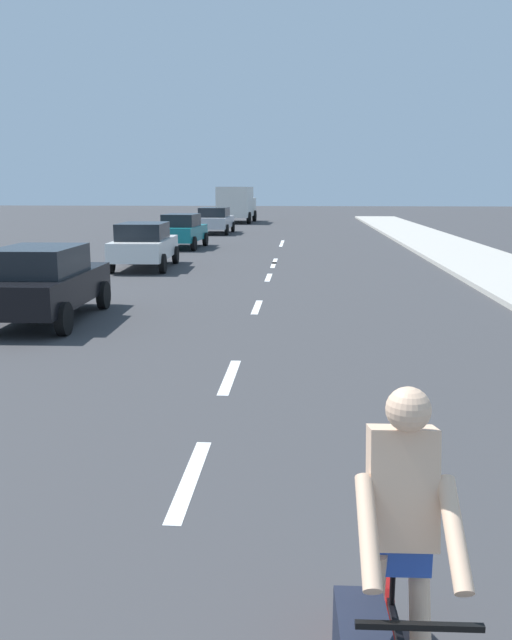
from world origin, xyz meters
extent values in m
plane|color=#38383A|center=(0.00, 20.00, 0.00)|extent=(160.00, 160.00, 0.00)
cube|color=#B2ADA3|center=(7.62, 22.00, 0.07)|extent=(3.60, 80.00, 0.14)
cube|color=white|center=(0.00, 6.50, 0.00)|extent=(0.16, 1.80, 0.01)
cube|color=white|center=(0.00, 9.95, 0.00)|extent=(0.16, 1.80, 0.01)
cube|color=white|center=(0.00, 15.68, 0.00)|extent=(0.16, 1.80, 0.01)
cube|color=white|center=(0.00, 20.80, 0.00)|extent=(0.16, 1.80, 0.01)
cube|color=white|center=(0.00, 24.15, 0.00)|extent=(0.16, 1.80, 0.01)
cube|color=white|center=(0.00, 25.40, 0.00)|extent=(0.16, 1.80, 0.01)
cube|color=white|center=(0.00, 32.44, 0.00)|extent=(0.16, 1.80, 0.01)
cube|color=white|center=(0.00, 34.38, 0.00)|extent=(0.16, 1.80, 0.01)
cylinder|color=red|center=(1.56, 4.25, 0.33)|extent=(0.07, 0.66, 0.66)
cube|color=black|center=(1.57, 3.73, 0.51)|extent=(0.06, 0.95, 0.04)
cylinder|color=black|center=(1.56, 3.94, 0.75)|extent=(0.03, 0.03, 0.48)
cube|color=black|center=(1.58, 3.28, 0.88)|extent=(0.56, 0.05, 0.03)
cube|color=beige|center=(1.57, 3.81, 1.28)|extent=(0.35, 0.33, 0.63)
sphere|color=beige|center=(1.57, 3.75, 1.71)|extent=(0.22, 0.22, 0.22)
cube|color=#2D51B7|center=(1.57, 3.86, 0.95)|extent=(0.33, 0.23, 0.28)
cylinder|color=beige|center=(1.69, 3.81, 0.63)|extent=(0.12, 0.32, 0.62)
cylinder|color=beige|center=(1.45, 3.80, 0.63)|extent=(0.12, 0.20, 0.63)
cylinder|color=beige|center=(1.78, 3.55, 1.18)|extent=(0.10, 0.49, 0.41)
cylinder|color=beige|center=(1.38, 3.54, 1.18)|extent=(0.10, 0.49, 0.41)
cube|color=black|center=(-4.33, 13.82, 0.69)|extent=(1.83, 4.11, 0.64)
cube|color=black|center=(-4.32, 13.62, 1.29)|extent=(1.56, 2.16, 0.56)
cylinder|color=black|center=(-5.22, 15.18, 0.32)|extent=(0.20, 0.65, 0.64)
cylinder|color=black|center=(-3.52, 15.23, 0.32)|extent=(0.20, 0.65, 0.64)
cylinder|color=black|center=(-3.44, 12.47, 0.32)|extent=(0.20, 0.65, 0.64)
cube|color=white|center=(-4.41, 22.91, 0.69)|extent=(1.89, 4.15, 0.64)
cube|color=black|center=(-4.40, 22.71, 1.29)|extent=(1.60, 2.18, 0.56)
cylinder|color=black|center=(-5.33, 24.26, 0.32)|extent=(0.21, 0.65, 0.64)
cylinder|color=black|center=(-3.61, 24.33, 0.32)|extent=(0.21, 0.65, 0.64)
cylinder|color=black|center=(-5.21, 21.49, 0.32)|extent=(0.21, 0.65, 0.64)
cylinder|color=black|center=(-3.50, 21.56, 0.32)|extent=(0.21, 0.65, 0.64)
cube|color=#14727A|center=(-4.49, 30.52, 0.69)|extent=(1.79, 3.90, 0.64)
cube|color=black|center=(-4.50, 30.33, 1.29)|extent=(1.51, 2.06, 0.56)
cylinder|color=black|center=(-5.23, 31.86, 0.32)|extent=(0.21, 0.65, 0.64)
cylinder|color=black|center=(-3.62, 31.79, 0.32)|extent=(0.21, 0.65, 0.64)
cylinder|color=black|center=(-5.35, 29.26, 0.32)|extent=(0.21, 0.65, 0.64)
cylinder|color=black|center=(-3.75, 29.18, 0.32)|extent=(0.21, 0.65, 0.64)
cube|color=#B7BABF|center=(-4.30, 40.27, 0.69)|extent=(1.90, 4.39, 0.64)
cube|color=black|center=(-4.30, 40.05, 1.29)|extent=(1.65, 2.29, 0.56)
cylinder|color=black|center=(-5.19, 41.76, 0.32)|extent=(0.19, 0.64, 0.64)
cylinder|color=black|center=(-3.36, 41.74, 0.32)|extent=(0.19, 0.64, 0.64)
cylinder|color=black|center=(-5.23, 38.80, 0.32)|extent=(0.19, 0.64, 0.64)
cylinder|color=black|center=(-3.40, 38.77, 0.32)|extent=(0.19, 0.64, 0.64)
cube|color=beige|center=(-4.16, 54.98, 1.20)|extent=(2.48, 2.42, 1.40)
cube|color=silver|center=(-4.27, 51.99, 1.65)|extent=(2.54, 4.24, 2.30)
cylinder|color=black|center=(-5.37, 54.89, 0.45)|extent=(0.31, 0.91, 0.90)
cylinder|color=black|center=(-2.97, 54.80, 0.45)|extent=(0.31, 0.91, 0.90)
cylinder|color=black|center=(-5.50, 50.99, 0.45)|extent=(0.31, 0.91, 0.90)
cylinder|color=black|center=(-3.11, 50.91, 0.45)|extent=(0.31, 0.91, 0.90)
camera|label=1|loc=(1.05, 0.73, 2.76)|focal=36.51mm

